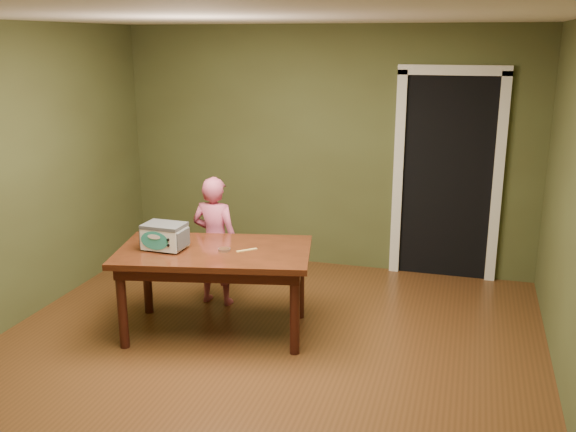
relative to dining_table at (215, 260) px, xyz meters
The scene contains 8 objects.
floor 0.97m from the dining_table, 47.07° to the right, with size 5.00×5.00×0.00m, color brown.
room_shell 1.28m from the dining_table, 47.07° to the right, with size 4.52×5.02×2.61m.
doorway 2.91m from the dining_table, 51.63° to the left, with size 1.10×0.66×2.25m.
dining_table is the anchor object (origin of this frame).
toy_oven 0.47m from the dining_table, 163.88° to the right, with size 0.37×0.26×0.22m.
baking_pan 0.15m from the dining_table, ahead, with size 0.10×0.10×0.02m.
spatula 0.30m from the dining_table, ahead, with size 0.18×0.03×0.01m, color #E2B962.
child 0.65m from the dining_table, 112.03° to the left, with size 0.45×0.30×1.23m, color #C04F70.
Camera 1 is at (1.52, -4.20, 2.45)m, focal length 40.00 mm.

